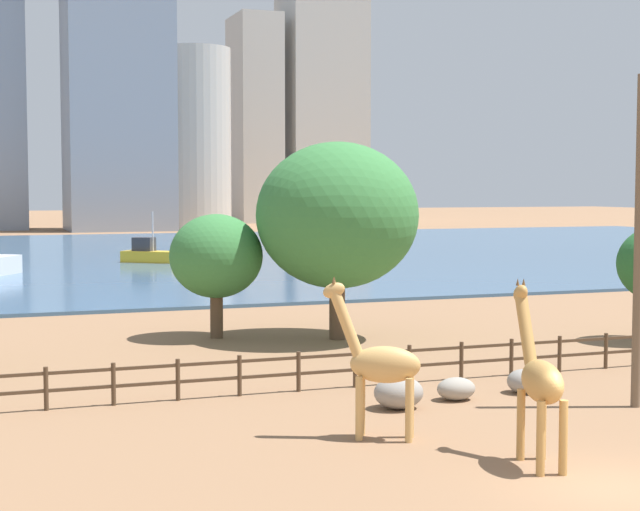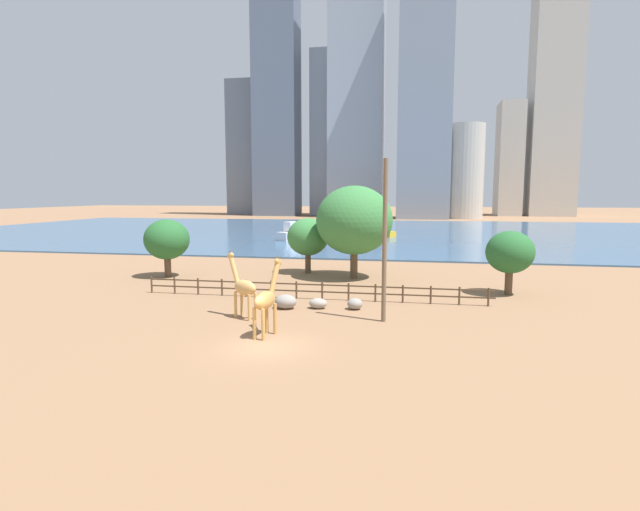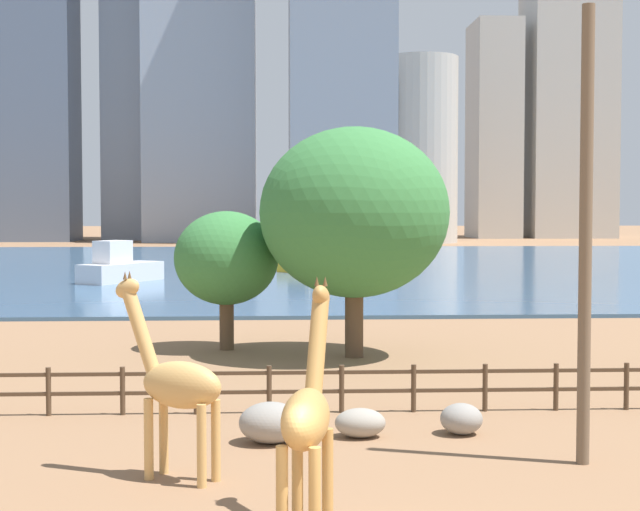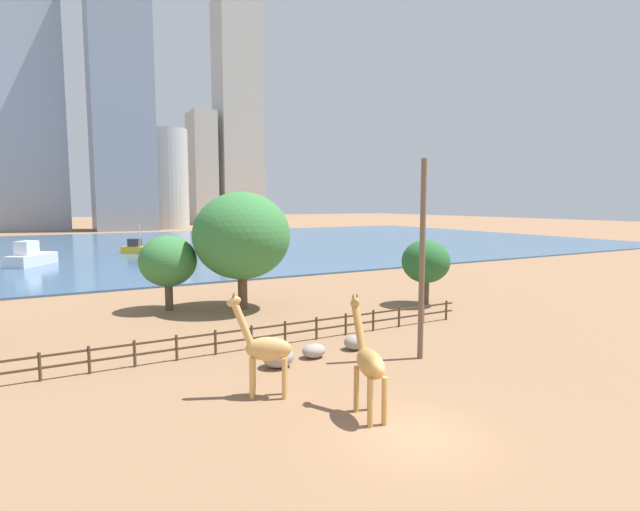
{
  "view_description": "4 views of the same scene",
  "coord_description": "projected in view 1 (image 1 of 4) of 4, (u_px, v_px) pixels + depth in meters",
  "views": [
    {
      "loc": [
        -13.18,
        -17.56,
        6.55
      ],
      "look_at": [
        1.01,
        21.46,
        3.69
      ],
      "focal_mm": 55.0,
      "sensor_mm": 36.0,
      "label": 1
    },
    {
      "loc": [
        7.39,
        -23.71,
        7.82
      ],
      "look_at": [
        -0.2,
        16.19,
        2.76
      ],
      "focal_mm": 28.0,
      "sensor_mm": 36.0,
      "label": 2
    },
    {
      "loc": [
        -1.12,
        -14.29,
        5.58
      ],
      "look_at": [
        0.11,
        10.61,
        4.35
      ],
      "focal_mm": 55.0,
      "sensor_mm": 36.0,
      "label": 3
    },
    {
      "loc": [
        -10.57,
        -12.38,
        7.79
      ],
      "look_at": [
        -0.53,
        5.7,
        5.58
      ],
      "focal_mm": 28.0,
      "sensor_mm": 36.0,
      "label": 4
    }
  ],
  "objects": [
    {
      "name": "enclosure_fence",
      "position": [
        386.0,
        363.0,
        32.58
      ],
      "size": [
        26.12,
        0.14,
        1.3
      ],
      "color": "#4C3826",
      "rests_on": "ground"
    },
    {
      "name": "skyline_block_right",
      "position": [
        322.0,
        18.0,
        191.07
      ],
      "size": [
        15.24,
        13.53,
        79.33
      ],
      "primitive_type": "cube",
      "color": "#B7B2A8",
      "rests_on": "ground"
    },
    {
      "name": "skyline_tower_glass",
      "position": [
        196.0,
        139.0,
        158.79
      ],
      "size": [
        11.44,
        11.44,
        29.1
      ],
      "primitive_type": "cylinder",
      "color": "#B7B2A8",
      "rests_on": "ground"
    },
    {
      "name": "boulder_by_pole",
      "position": [
        523.0,
        381.0,
        31.33
      ],
      "size": [
        1.04,
        1.02,
        0.77
      ],
      "primitive_type": "ellipsoid",
      "color": "gray",
      "rests_on": "ground"
    },
    {
      "name": "skyline_block_central",
      "position": [
        255.0,
        120.0,
        187.36
      ],
      "size": [
        8.08,
        12.77,
        39.27
      ],
      "primitive_type": "cube",
      "color": "#B7B2A8",
      "rests_on": "ground"
    },
    {
      "name": "boat_ferry",
      "position": [
        149.0,
        254.0,
        83.9
      ],
      "size": [
        4.93,
        4.35,
        4.38
      ],
      "rotation": [
        0.0,
        0.0,
        5.63
      ],
      "color": "gold",
      "rests_on": "harbor_water"
    },
    {
      "name": "giraffe_tall",
      "position": [
        379.0,
        364.0,
        25.52
      ],
      "size": [
        2.54,
        1.75,
        4.25
      ],
      "rotation": [
        0.0,
        0.0,
        2.62
      ],
      "color": "tan",
      "rests_on": "ground"
    },
    {
      "name": "tree_center_broad",
      "position": [
        216.0,
        257.0,
        42.66
      ],
      "size": [
        4.07,
        4.07,
        5.43
      ],
      "color": "brown",
      "rests_on": "ground"
    },
    {
      "name": "boulder_small",
      "position": [
        456.0,
        389.0,
        30.29
      ],
      "size": [
        1.24,
        0.94,
        0.71
      ],
      "primitive_type": "ellipsoid",
      "color": "gray",
      "rests_on": "ground"
    },
    {
      "name": "tree_right_tall",
      "position": [
        337.0,
        216.0,
        42.16
      ],
      "size": [
        7.02,
        7.02,
        8.55
      ],
      "color": "brown",
      "rests_on": "ground"
    },
    {
      "name": "harbor_water",
      "position": [
        112.0,
        256.0,
        93.6
      ],
      "size": [
        180.0,
        86.0,
        0.2
      ],
      "primitive_type": "cube",
      "color": "#3D6084",
      "rests_on": "ground"
    },
    {
      "name": "boulder_near_fence",
      "position": [
        399.0,
        393.0,
        29.1
      ],
      "size": [
        1.51,
        1.3,
        0.97
      ],
      "primitive_type": "ellipsoid",
      "color": "gray",
      "rests_on": "ground"
    },
    {
      "name": "utility_pole",
      "position": [
        639.0,
        242.0,
        29.04
      ],
      "size": [
        0.28,
        0.28,
        9.9
      ],
      "primitive_type": "cylinder",
      "color": "brown",
      "rests_on": "ground"
    },
    {
      "name": "ground_plane",
      "position": [
        107.0,
        255.0,
        96.42
      ],
      "size": [
        400.0,
        400.0,
        0.0
      ],
      "primitive_type": "plane",
      "color": "#8C6647"
    },
    {
      "name": "giraffe_companion",
      "position": [
        540.0,
        380.0,
        23.05
      ],
      "size": [
        1.15,
        2.95,
        4.32
      ],
      "rotation": [
        0.0,
        0.0,
        1.36
      ],
      "color": "#C18C47",
      "rests_on": "ground"
    }
  ]
}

